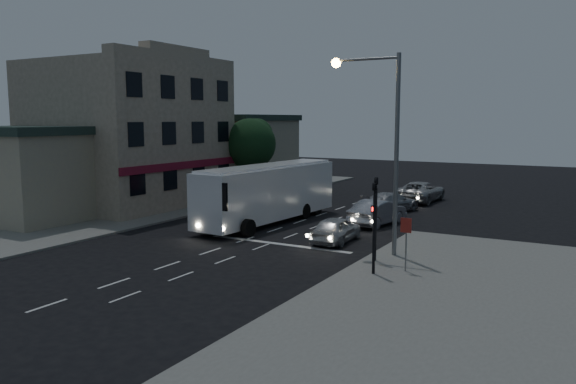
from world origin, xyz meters
The scene contains 17 objects.
ground centered at (0.00, 0.00, 0.00)m, with size 120.00×120.00×0.00m, color black.
sidewalk_near centered at (13.00, -4.00, 0.06)m, with size 12.00×24.00×0.12m, color slate.
sidewalk_far centered at (-13.00, 8.00, 0.06)m, with size 12.00×50.00×0.12m, color slate.
road_markings centered at (1.29, 3.31, 0.00)m, with size 8.00×30.55×0.01m.
tour_bus centered at (-1.46, 6.69, 1.91)m, with size 3.15×11.65×3.54m.
car_suv centered at (4.36, 3.80, 0.67)m, with size 1.59×3.95×1.35m, color silver.
car_sedan_a centered at (4.54, 9.30, 0.76)m, with size 1.60×4.59×1.51m, color #A0A1AA.
car_sedan_b centered at (3.70, 14.08, 0.68)m, with size 1.91×4.69×1.36m, color #A7A7AB.
car_sedan_c centered at (4.00, 19.97, 0.77)m, with size 2.55×5.52×1.53m, color #B7B7B7.
traffic_signal_main centered at (7.60, 0.78, 2.42)m, with size 0.25×0.35×4.10m.
traffic_signal_side centered at (8.30, -1.20, 2.42)m, with size 0.18×0.15×4.10m.
regulatory_sign centered at (9.30, -0.24, 1.60)m, with size 0.45×0.12×2.20m.
streetlight centered at (7.34, 2.20, 5.73)m, with size 3.32×0.44×9.00m.
main_building centered at (-13.96, 8.00, 5.16)m, with size 10.12×12.00×11.00m.
low_building_south centered at (-14.50, -0.50, 3.00)m, with size 7.40×5.40×5.70m.
low_building_north centered at (-13.50, 20.00, 3.39)m, with size 9.40×9.40×6.50m.
street_tree centered at (-8.21, 15.02, 4.50)m, with size 4.00×4.00×6.20m.
Camera 1 is at (16.09, -21.87, 6.26)m, focal length 35.00 mm.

